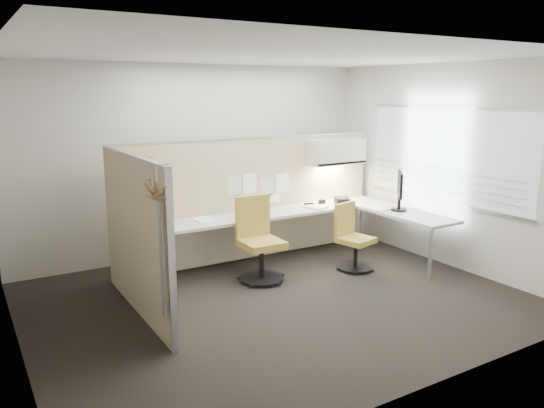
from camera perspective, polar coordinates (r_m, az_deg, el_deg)
floor at (r=6.37m, az=0.58°, el=-10.28°), size 5.50×4.50×0.01m
ceiling at (r=5.90m, az=0.64°, el=15.85°), size 5.50×4.50×0.01m
wall_back at (r=7.96m, az=-7.96°, el=4.62°), size 5.50×0.02×2.80m
wall_front at (r=4.27m, az=16.69°, el=-2.21°), size 5.50×0.02×2.80m
wall_left at (r=5.12m, az=-26.58°, el=-0.66°), size 0.02×4.50×2.80m
wall_right at (r=7.76m, az=18.19°, el=3.95°), size 0.02×4.50×2.80m
window_pane at (r=7.73m, az=18.15°, el=5.04°), size 0.01×2.80×1.30m
partition_back at (r=7.70m, az=-2.17°, el=0.52°), size 4.10×0.06×1.75m
partition_left at (r=5.94m, az=-14.45°, el=-3.36°), size 0.06×2.20×1.75m
desk at (r=7.56m, az=2.12°, el=-1.82°), size 4.00×2.07×0.73m
overhead_bin at (r=8.17m, az=6.87°, el=5.62°), size 0.90×0.36×0.38m
task_light_strip at (r=8.19m, az=6.84°, el=4.16°), size 0.60×0.06×0.02m
pinned_papers at (r=7.68m, az=-1.54°, el=1.70°), size 1.01×0.00×0.47m
poster at (r=6.96m, az=-13.70°, el=3.50°), size 0.28×0.00×0.35m
chair_left at (r=6.86m, az=-1.45°, el=-4.12°), size 0.57×0.57×1.08m
chair_right at (r=7.37m, az=8.61°, el=-3.76°), size 0.51×0.52×0.90m
monitor at (r=7.76m, az=13.58°, el=1.63°), size 0.37×0.43×0.56m
phone at (r=8.13m, az=7.48°, el=0.38°), size 0.26×0.25×0.12m
stapler at (r=7.93m, az=4.01°, el=-0.05°), size 0.15×0.09×0.05m
tape_dispenser at (r=8.13m, az=5.40°, el=0.26°), size 0.10×0.07×0.06m
coat_hook at (r=4.86m, az=-12.28°, el=-0.16°), size 0.18×0.48×1.43m
paper_stack_0 at (r=6.84m, az=-12.47°, el=-2.32°), size 0.24×0.31×0.04m
paper_stack_1 at (r=7.07m, az=-7.28°, el=-1.72°), size 0.24×0.31×0.02m
paper_stack_2 at (r=7.20m, az=-2.52°, el=-1.29°), size 0.24×0.31×0.05m
paper_stack_3 at (r=7.80m, az=4.70°, el=-0.34°), size 0.31×0.35×0.03m
paper_stack_4 at (r=7.89m, az=11.43°, el=-0.45°), size 0.25×0.31×0.02m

